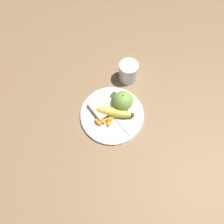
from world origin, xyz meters
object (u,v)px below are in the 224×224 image
at_px(bread_slice, 103,106).
at_px(juice_glass, 128,72).
at_px(banana, 115,112).
at_px(jam_packet, 114,98).
at_px(apple, 123,101).
at_px(plate, 112,115).
at_px(fork, 113,115).

bearing_deg(bread_slice, juice_glass, -176.22).
bearing_deg(juice_glass, bread_slice, 3.78).
height_order(banana, jam_packet, banana).
bearing_deg(juice_glass, banana, 20.46).
relative_size(juice_glass, apple, 0.98).
bearing_deg(banana, bread_slice, -85.67).
distance_m(plate, juice_glass, 0.20).
relative_size(plate, fork, 1.37).
bearing_deg(apple, plate, -10.39).
height_order(apple, jam_packet, apple).
height_order(banana, bread_slice, banana).
xyz_separation_m(bread_slice, jam_packet, (-0.06, 0.01, -0.00)).
bearing_deg(bread_slice, plate, 87.52).
relative_size(banana, bread_slice, 1.30).
height_order(juice_glass, jam_packet, juice_glass).
bearing_deg(fork, apple, -80.69).
distance_m(apple, bread_slice, 0.08).
relative_size(banana, fork, 0.81).
bearing_deg(bread_slice, banana, 94.33).
xyz_separation_m(apple, bread_slice, (0.06, -0.06, -0.03)).
distance_m(plate, banana, 0.03).
xyz_separation_m(plate, fork, (0.00, 0.00, 0.01)).
bearing_deg(jam_packet, banana, 40.95).
height_order(apple, bread_slice, apple).
xyz_separation_m(banana, bread_slice, (0.00, -0.06, -0.01)).
relative_size(apple, jam_packet, 2.20).
xyz_separation_m(plate, banana, (-0.01, 0.01, 0.02)).
relative_size(apple, banana, 0.59).
height_order(bread_slice, fork, bread_slice).
relative_size(plate, apple, 2.86).
xyz_separation_m(plate, apple, (-0.06, 0.01, 0.05)).
xyz_separation_m(bread_slice, fork, (0.00, 0.05, -0.01)).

